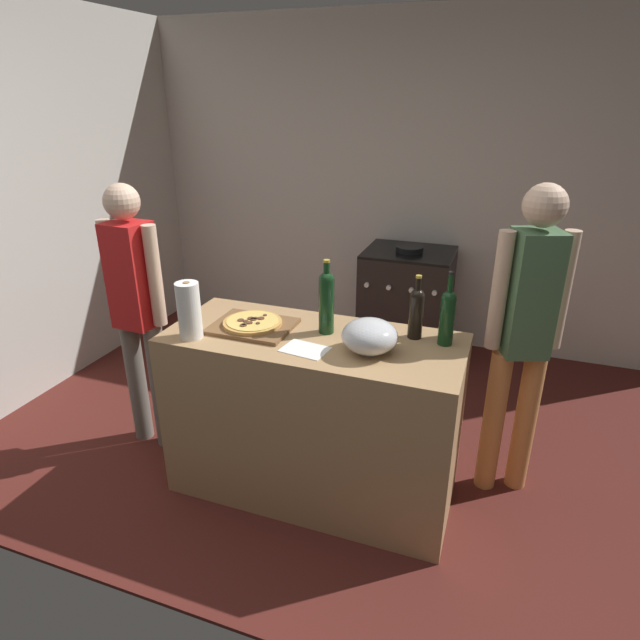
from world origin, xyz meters
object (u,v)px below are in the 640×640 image
Objects in this scene: pizza at (252,322)px; stove at (406,304)px; person_in_stripes at (137,305)px; wine_bottle_amber at (447,315)px; wine_bottle_dark at (416,311)px; paper_towel_roll at (189,311)px; wine_bottle_green at (326,300)px; mixing_bowl at (370,336)px; person_in_red at (525,329)px.

pizza reaches higher than stove.
pizza is at bearing -5.14° from person_in_stripes.
stove is at bearing 75.71° from pizza.
wine_bottle_dark is at bearing 170.91° from wine_bottle_amber.
stove is (0.68, 1.98, -0.60)m from paper_towel_roll.
wine_bottle_amber is at bearing 6.66° from wine_bottle_green.
wine_bottle_dark is (0.79, 0.17, 0.11)m from pizza.
wine_bottle_amber is at bearing -9.09° from wine_bottle_dark.
person_in_stripes reaches higher than paper_towel_roll.
pizza is at bearing 40.99° from paper_towel_roll.
paper_towel_roll is at bearing -170.68° from mixing_bowl.
mixing_bowl is at bearing -5.28° from person_in_stripes.
stove is (-0.34, 1.61, -0.60)m from wine_bottle_dark.
pizza is at bearing 174.55° from mixing_bowl.
wine_bottle_green is 0.98m from person_in_red.
pizza is at bearing -167.79° from wine_bottle_dark.
wine_bottle_amber is (0.94, 0.15, 0.12)m from pizza.
person_in_red reaches higher than mixing_bowl.
person_in_red is (0.35, 0.22, -0.11)m from wine_bottle_amber.
pizza is 1.05× the size of paper_towel_roll.
person_in_stripes is at bearing -171.60° from person_in_red.
wine_bottle_green is at bearing -173.34° from wine_bottle_amber.
paper_towel_roll is 0.76× the size of wine_bottle_green.
person_in_stripes reaches higher than pizza.
wine_bottle_amber reaches higher than mixing_bowl.
wine_bottle_green reaches higher than stove.
paper_towel_roll is at bearing -160.03° from wine_bottle_dark.
mixing_bowl is at bearing -5.45° from pizza.
wine_bottle_green is (0.60, 0.28, 0.03)m from paper_towel_roll.
wine_bottle_amber is at bearing -73.33° from stove.
person_in_red is at bearing 16.05° from pizza.
wine_bottle_dark is at bearing 19.97° from paper_towel_roll.
person_in_red reaches higher than wine_bottle_dark.
wine_bottle_amber is 0.58m from wine_bottle_green.
mixing_bowl is 0.91× the size of paper_towel_roll.
person_in_red reaches higher than wine_bottle_green.
wine_bottle_green is (-0.57, -0.07, 0.02)m from wine_bottle_amber.
person_in_red reaches higher than person_in_stripes.
paper_towel_roll is 1.63m from person_in_red.
wine_bottle_dark is 1.75m from stove.
mixing_bowl is 0.31m from wine_bottle_green.
wine_bottle_amber is 1.71m from person_in_stripes.
pizza is 0.94× the size of wine_bottle_dark.
wine_bottle_amber is at bearing 33.34° from mixing_bowl.
wine_bottle_dark is (1.02, 0.37, -0.00)m from paper_towel_roll.
stove is at bearing 87.13° from wine_bottle_green.
wine_bottle_green is at bearing -162.52° from person_in_red.
wine_bottle_dark is (0.17, 0.23, 0.06)m from mixing_bowl.
pizza is 0.32× the size of stove.
wine_bottle_amber reaches higher than stove.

